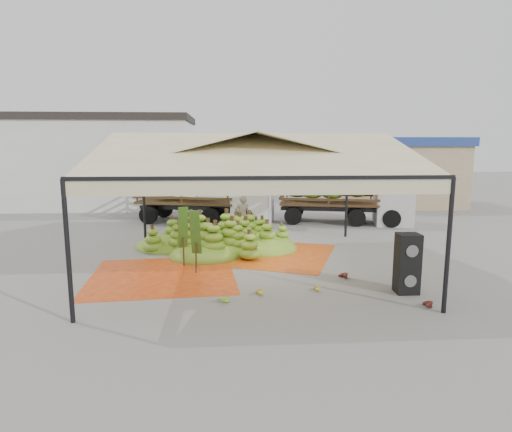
{
  "coord_description": "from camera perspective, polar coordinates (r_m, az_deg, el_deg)",
  "views": [
    {
      "loc": [
        -0.73,
        -12.69,
        3.66
      ],
      "look_at": [
        0.2,
        1.5,
        1.3
      ],
      "focal_mm": 30.0,
      "sensor_mm": 36.0,
      "label": 1
    }
  ],
  "objects": [
    {
      "name": "truck_left",
      "position": [
        20.5,
        -6.07,
        2.87
      ],
      "size": [
        6.67,
        3.64,
        2.18
      ],
      "rotation": [
        0.0,
        0.0,
        -0.25
      ],
      "color": "#4C3919",
      "rests_on": "ground"
    },
    {
      "name": "vendor",
      "position": [
        17.06,
        -1.79,
        -0.06
      ],
      "size": [
        0.63,
        0.42,
        1.7
      ],
      "primitive_type": "imported",
      "rotation": [
        0.0,
        0.0,
        3.16
      ],
      "color": "gray",
      "rests_on": "ground"
    },
    {
      "name": "tarp_right",
      "position": [
        14.56,
        2.3,
        -5.12
      ],
      "size": [
        4.85,
        4.96,
        0.01
      ],
      "primitive_type": "cube",
      "rotation": [
        0.0,
        0.0,
        -0.36
      ],
      "color": "#E45B15",
      "rests_on": "ground"
    },
    {
      "name": "tarp_left",
      "position": [
        12.52,
        -12.32,
        -7.76
      ],
      "size": [
        4.3,
        4.13,
        0.01
      ],
      "primitive_type": "cube",
      "rotation": [
        0.0,
        0.0,
        0.08
      ],
      "color": "#D15E13",
      "rests_on": "ground"
    },
    {
      "name": "canopy_tent",
      "position": [
        12.71,
        -0.46,
        7.8
      ],
      "size": [
        8.1,
        8.1,
        4.0
      ],
      "color": "black",
      "rests_on": "ground"
    },
    {
      "name": "hanging_bunches",
      "position": [
        13.23,
        10.11,
        4.77
      ],
      "size": [
        4.74,
        0.24,
        0.2
      ],
      "color": "#43861B",
      "rests_on": "ground"
    },
    {
      "name": "truck_right",
      "position": [
        20.72,
        12.47,
        2.6
      ],
      "size": [
        6.35,
        3.32,
        2.07
      ],
      "rotation": [
        0.0,
        0.0,
        -0.22
      ],
      "color": "#492B18",
      "rests_on": "ground"
    },
    {
      "name": "hand_red_b",
      "position": [
        12.19,
        11.24,
        -7.67
      ],
      "size": [
        0.57,
        0.5,
        0.23
      ],
      "primitive_type": "ellipsoid",
      "rotation": [
        0.0,
        0.0,
        0.21
      ],
      "color": "#5E2315",
      "rests_on": "ground"
    },
    {
      "name": "hand_green",
      "position": [
        10.32,
        -4.6,
        -10.71
      ],
      "size": [
        0.62,
        0.59,
        0.22
      ],
      "primitive_type": "ellipsoid",
      "rotation": [
        0.0,
        0.0,
        -0.53
      ],
      "color": "#4E7017",
      "rests_on": "ground"
    },
    {
      "name": "banana_heap",
      "position": [
        15.3,
        -4.97,
        -1.96
      ],
      "size": [
        7.12,
        6.34,
        1.3
      ],
      "primitive_type": "ellipsoid",
      "rotation": [
        0.0,
        0.0,
        0.26
      ],
      "color": "#4D821B",
      "rests_on": "ground"
    },
    {
      "name": "hand_yellow_b",
      "position": [
        10.72,
        0.04,
        -9.95
      ],
      "size": [
        0.46,
        0.38,
        0.2
      ],
      "primitive_type": "ellipsoid",
      "rotation": [
        0.0,
        0.0,
        0.02
      ],
      "color": "gold",
      "rests_on": "ground"
    },
    {
      "name": "hand_red_a",
      "position": [
        10.66,
        21.45,
        -10.68
      ],
      "size": [
        0.58,
        0.52,
        0.23
      ],
      "primitive_type": "ellipsoid",
      "rotation": [
        0.0,
        0.0,
        -0.24
      ],
      "color": "#5A1D14",
      "rests_on": "ground"
    },
    {
      "name": "building_white",
      "position": [
        28.27,
        -23.06,
        6.75
      ],
      "size": [
        14.3,
        6.3,
        5.4
      ],
      "color": "silver",
      "rests_on": "ground"
    },
    {
      "name": "ground",
      "position": [
        13.22,
        -0.44,
        -6.64
      ],
      "size": [
        90.0,
        90.0,
        0.0
      ],
      "primitive_type": "plane",
      "color": "slate",
      "rests_on": "ground"
    },
    {
      "name": "banana_leaves",
      "position": [
        12.98,
        -9.17,
        -7.07
      ],
      "size": [
        0.96,
        1.36,
        3.7
      ],
      "primitive_type": null,
      "color": "#2B6B1C",
      "rests_on": "ground"
    },
    {
      "name": "speaker_stack",
      "position": [
        11.33,
        19.53,
        -5.99
      ],
      "size": [
        0.56,
        0.49,
        1.51
      ],
      "rotation": [
        0.0,
        0.0,
        -0.02
      ],
      "color": "black",
      "rests_on": "ground"
    },
    {
      "name": "hand_yellow_a",
      "position": [
        11.09,
        7.72,
        -9.43
      ],
      "size": [
        0.42,
        0.35,
        0.18
      ],
      "primitive_type": "ellipsoid",
      "rotation": [
        0.0,
        0.0,
        -0.05
      ],
      "color": "gold",
      "rests_on": "ground"
    },
    {
      "name": "building_tan",
      "position": [
        27.88,
        18.99,
        5.65
      ],
      "size": [
        6.3,
        5.3,
        4.1
      ],
      "color": "tan",
      "rests_on": "ground"
    }
  ]
}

